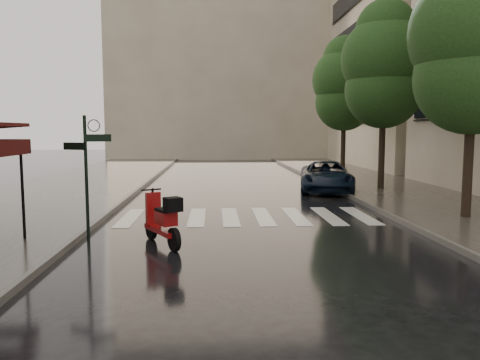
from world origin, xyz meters
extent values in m
plane|color=black|center=(0.00, 0.00, 0.00)|extent=(120.00, 120.00, 0.00)
cube|color=#38332D|center=(-4.50, 12.00, 0.06)|extent=(6.00, 60.00, 0.12)
cube|color=#38332D|center=(10.25, 12.00, 0.06)|extent=(5.50, 60.00, 0.12)
cube|color=#595651|center=(-1.45, 12.00, 0.07)|extent=(0.12, 60.00, 0.16)
cube|color=#595651|center=(7.45, 12.00, 0.07)|extent=(0.12, 60.00, 0.16)
cube|color=silver|center=(-0.70, 6.00, 0.01)|extent=(0.50, 3.20, 0.01)
cube|color=silver|center=(0.35, 6.00, 0.01)|extent=(0.50, 3.20, 0.01)
cube|color=silver|center=(1.40, 6.00, 0.01)|extent=(0.50, 3.20, 0.01)
cube|color=silver|center=(2.45, 6.00, 0.01)|extent=(0.50, 3.20, 0.01)
cube|color=silver|center=(3.50, 6.00, 0.01)|extent=(0.50, 3.20, 0.01)
cube|color=silver|center=(4.55, 6.00, 0.01)|extent=(0.50, 3.20, 0.01)
cube|color=silver|center=(5.60, 6.00, 0.01)|extent=(0.50, 3.20, 0.01)
cube|color=silver|center=(6.65, 6.00, 0.01)|extent=(0.50, 3.20, 0.01)
cylinder|color=black|center=(-2.65, 2.75, 1.29)|extent=(0.07, 0.07, 2.35)
cylinder|color=black|center=(-1.20, 3.00, 1.55)|extent=(0.08, 0.08, 3.10)
cube|color=black|center=(-0.90, 3.00, 2.55)|extent=(0.62, 0.26, 0.18)
cube|color=black|center=(-1.48, 3.00, 2.35)|extent=(0.56, 0.29, 0.18)
cube|color=gray|center=(16.50, 26.00, 9.25)|extent=(8.00, 16.00, 18.50)
cube|color=gray|center=(3.00, 38.00, 10.00)|extent=(22.00, 6.00, 20.00)
cylinder|color=black|center=(9.60, 5.00, 2.25)|extent=(0.28, 0.28, 4.26)
sphere|color=#143413|center=(9.60, 5.00, 4.30)|extent=(3.40, 3.40, 3.40)
sphere|color=#143413|center=(9.60, 5.00, 5.59)|extent=(3.80, 3.80, 3.80)
cylinder|color=black|center=(9.50, 12.00, 2.36)|extent=(0.28, 0.28, 4.48)
sphere|color=#143413|center=(9.50, 12.00, 4.52)|extent=(3.40, 3.40, 3.40)
sphere|color=#143413|center=(9.50, 12.00, 5.88)|extent=(3.80, 3.80, 3.80)
sphere|color=#143413|center=(9.50, 12.00, 7.16)|extent=(2.60, 2.60, 2.60)
cylinder|color=black|center=(9.70, 19.00, 2.30)|extent=(0.28, 0.28, 4.37)
sphere|color=#143413|center=(9.70, 19.00, 4.41)|extent=(3.40, 3.40, 3.40)
sphere|color=#143413|center=(9.70, 19.00, 5.74)|extent=(3.80, 3.80, 3.80)
sphere|color=#143413|center=(9.70, 19.00, 6.98)|extent=(2.60, 2.60, 2.60)
cylinder|color=black|center=(1.02, 1.81, 0.27)|extent=(0.36, 0.53, 0.54)
cylinder|color=black|center=(0.35, 3.05, 0.27)|extent=(0.36, 0.53, 0.54)
cube|color=maroon|center=(0.67, 2.45, 0.36)|extent=(0.98, 1.44, 0.11)
cube|color=maroon|center=(0.81, 2.20, 0.70)|extent=(0.60, 0.71, 0.32)
cube|color=maroon|center=(0.43, 2.90, 0.79)|extent=(0.38, 0.29, 0.85)
cylinder|color=black|center=(0.37, 3.00, 1.27)|extent=(0.48, 0.29, 0.04)
cube|color=black|center=(1.01, 1.84, 1.07)|extent=(0.48, 0.47, 0.32)
imported|color=black|center=(7.00, 12.09, 0.67)|extent=(3.04, 5.13, 1.34)
camera|label=1|loc=(1.92, -8.64, 2.73)|focal=35.00mm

